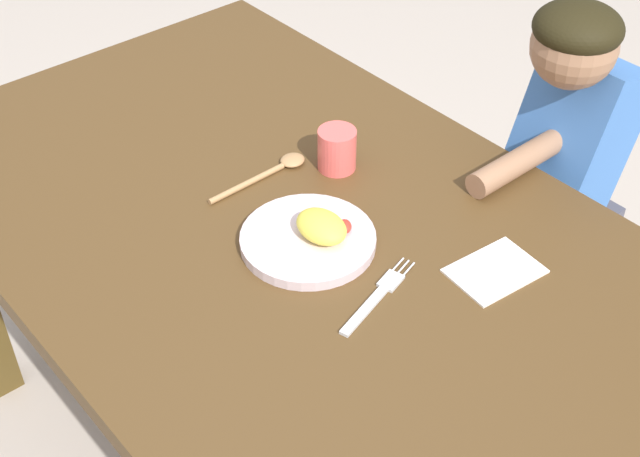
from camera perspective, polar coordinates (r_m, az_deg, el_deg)
dining_table at (r=1.59m, az=-2.50°, el=-1.96°), size 1.46×0.91×0.75m
plate at (r=1.46m, az=-0.57°, el=-0.55°), size 0.23×0.23×0.06m
fork at (r=1.37m, az=3.71°, el=-4.47°), size 0.07×0.20×0.01m
spoon at (r=1.62m, az=-2.99°, el=3.87°), size 0.04×0.21×0.01m
drinking_cup at (r=1.61m, az=1.11°, el=5.17°), size 0.07×0.07×0.08m
person at (r=1.89m, az=15.23°, el=1.11°), size 0.18×0.41×1.05m
napkin at (r=1.44m, az=11.32°, el=-2.73°), size 0.12×0.15×0.00m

